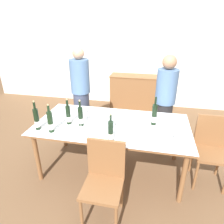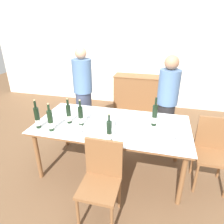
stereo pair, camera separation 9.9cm
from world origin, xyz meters
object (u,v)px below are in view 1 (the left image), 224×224
person_guest_left (165,104)px  chair_near_front (104,176)px  dining_table (112,128)px  ice_bucket (108,119)px  wine_bottle_2 (50,122)px  sideboard_cabinet (133,92)px  wine_bottle_0 (81,117)px  wine_bottle_5 (154,115)px  wine_bottle_3 (68,115)px  wine_glass_2 (176,134)px  wine_glass_1 (86,112)px  person_host (81,96)px  wine_glass_0 (81,129)px  chair_right_end (211,145)px  wine_bottle_1 (111,132)px  wine_bottle_4 (37,120)px

person_guest_left → chair_near_front: bearing=-113.1°
dining_table → ice_bucket: bearing=-119.7°
wine_bottle_2 → sideboard_cabinet: bearing=75.1°
ice_bucket → wine_bottle_0: bearing=-171.3°
wine_bottle_5 → wine_bottle_3: bearing=-169.2°
wine_glass_2 → wine_bottle_5: bearing=125.9°
wine_glass_1 → person_host: person_host is taller
dining_table → wine_bottle_2: 0.83m
wine_bottle_2 → wine_bottle_5: size_ratio=0.95×
ice_bucket → wine_glass_2: size_ratio=1.55×
wine_glass_0 → chair_right_end: chair_right_end is taller
chair_near_front → person_guest_left: 1.69m
wine_bottle_5 → wine_glass_2: wine_bottle_5 is taller
wine_bottle_0 → chair_right_end: (1.74, 0.21, -0.35)m
person_host → wine_glass_0: bearing=-70.2°
dining_table → wine_bottle_3: wine_bottle_3 is taller
chair_near_front → chair_right_end: bearing=33.4°
chair_right_end → person_guest_left: person_guest_left is taller
wine_bottle_5 → person_guest_left: size_ratio=0.25×
chair_right_end → person_host: 2.20m
ice_bucket → wine_glass_2: ice_bucket is taller
wine_bottle_1 → chair_right_end: (1.27, 0.51, -0.35)m
wine_bottle_3 → wine_glass_2: wine_bottle_3 is taller
wine_bottle_2 → chair_right_end: bearing=12.3°
chair_right_end → person_host: person_host is taller
sideboard_cabinet → wine_glass_1: size_ratio=9.09×
wine_bottle_2 → wine_glass_0: bearing=-2.7°
dining_table → wine_glass_2: 0.87m
wine_glass_1 → chair_right_end: bearing=-1.5°
wine_bottle_3 → person_host: size_ratio=0.22×
chair_right_end → person_host: bearing=161.3°
wine_bottle_3 → wine_glass_2: 1.41m
sideboard_cabinet → wine_bottle_2: 2.96m
dining_table → wine_glass_2: wine_glass_2 is taller
wine_bottle_1 → wine_bottle_4: (-0.99, 0.09, 0.01)m
wine_glass_2 → wine_glass_1: bearing=162.6°
wine_bottle_4 → wine_glass_0: (0.61, -0.04, -0.04)m
wine_glass_1 → person_guest_left: (1.13, 0.64, -0.05)m
wine_bottle_0 → chair_near_front: size_ratio=0.40×
wine_glass_2 → chair_right_end: 0.70m
wine_glass_2 → person_guest_left: bearing=95.3°
wine_bottle_5 → person_host: size_ratio=0.24×
wine_bottle_3 → chair_right_end: (1.92, 0.20, -0.36)m
wine_bottle_0 → wine_bottle_2: 0.39m
wine_bottle_3 → chair_near_front: bearing=-44.3°
wine_bottle_4 → wine_glass_2: 1.74m
wine_bottle_0 → wine_glass_1: 0.27m
wine_glass_0 → ice_bucket: bearing=49.3°
chair_near_front → chair_right_end: (1.27, 0.84, 0.02)m
ice_bucket → wine_bottle_5: bearing=16.5°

